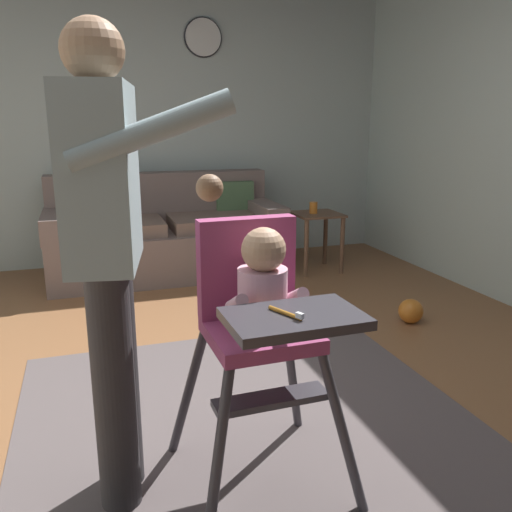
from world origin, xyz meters
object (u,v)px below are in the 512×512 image
Objects in this scene: high_chair at (260,307)px; wall_clock at (203,37)px; toy_ball_second at (411,311)px; sippy_cup at (313,208)px; couch at (166,236)px; side_table at (317,229)px; adult_standing at (109,248)px.

wall_clock is at bearing 168.94° from high_chair.
toy_ball_second is at bearing 127.97° from high_chair.
high_chair is at bearing -117.72° from sippy_cup.
sippy_cup is at bearing -46.50° from wall_clock.
couch is at bearing 128.25° from toy_ball_second.
high_chair is 5.98× the size of toy_ball_second.
wall_clock reaches higher than high_chair.
wall_clock is at bearing 111.76° from toy_ball_second.
side_table is 1.49× the size of wall_clock.
adult_standing is 3.11m from sippy_cup.
sippy_cup is (-0.04, 0.00, 0.19)m from side_table.
high_chair is at bearing -2.02° from couch.
sippy_cup is at bearing 74.96° from couch.
toy_ball_second is 0.31× the size of side_table.
sippy_cup is (1.25, -0.34, 0.24)m from couch.
wall_clock is (-0.81, 0.81, 1.66)m from side_table.
side_table is at bearing -0.00° from sippy_cup.
wall_clock is (-0.88, 2.19, 1.96)m from toy_ball_second.
couch is at bearing 164.96° from sippy_cup.
wall_clock is (-0.77, 0.81, 1.47)m from sippy_cup.
wall_clock reaches higher than couch.
sippy_cup is 0.29× the size of wall_clock.
wall_clock is (1.07, 3.30, 1.13)m from adult_standing.
wall_clock reaches higher than sippy_cup.
high_chair is (-0.10, -2.91, 0.35)m from couch.
sippy_cup reaches higher than toy_ball_second.
high_chair is at bearing 0.23° from adult_standing.
couch is at bearing 88.37° from adult_standing.
high_chair is 2.91m from sippy_cup.
toy_ball_second is at bearing -85.68° from sippy_cup.
wall_clock reaches higher than side_table.
sippy_cup is (-0.10, 1.38, 0.49)m from toy_ball_second.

